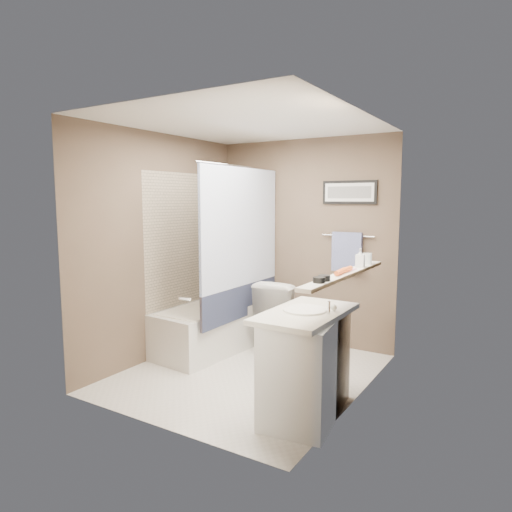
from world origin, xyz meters
The scene contains 34 objects.
ground centered at (0.00, 0.00, 0.00)m, with size 2.50×2.50×0.00m, color silver.
ceiling centered at (0.00, 0.00, 2.38)m, with size 2.20×2.50×0.04m, color white.
wall_back centered at (0.00, 1.23, 1.20)m, with size 2.20×0.04×2.40m, color brown.
wall_front centered at (0.00, -1.23, 1.20)m, with size 2.20×0.04×2.40m, color brown.
wall_left centered at (-1.08, 0.00, 1.20)m, with size 0.04×2.50×2.40m, color brown.
wall_right centered at (1.08, 0.00, 1.20)m, with size 0.04×2.50×2.40m, color brown.
tile_surround centered at (-1.09, 0.50, 1.00)m, with size 0.02×1.55×2.00m, color tan.
curtain_rod centered at (-0.40, 0.50, 2.05)m, with size 0.02×0.02×1.55m, color silver.
curtain_upper centered at (-0.40, 0.50, 1.40)m, with size 0.03×1.45×1.28m, color white.
curtain_lower centered at (-0.40, 0.50, 0.58)m, with size 0.03×1.45×0.36m, color #29314D.
mirror centered at (1.09, -0.15, 1.62)m, with size 0.02×1.60×1.00m, color silver.
shelf centered at (1.04, -0.15, 1.10)m, with size 0.12×1.60×0.03m, color silver.
towel_bar centered at (0.55, 1.22, 1.30)m, with size 0.02×0.02×0.60m, color silver.
towel centered at (0.55, 1.20, 1.12)m, with size 0.34×0.05×0.44m, color #94A1D7.
art_frame centered at (0.55, 1.23, 1.78)m, with size 0.62×0.03×0.26m, color black.
art_mat centered at (0.55, 1.22, 1.78)m, with size 0.56×0.00×0.20m, color white.
art_image centered at (0.55, 1.22, 1.78)m, with size 0.50×0.00×0.13m, color #595959.
door centered at (0.55, -1.24, 1.00)m, with size 0.80×0.02×2.00m, color silver.
door_handle centered at (0.22, -1.19, 1.00)m, with size 0.02×0.02×0.10m, color silver.
bathtub centered at (-0.75, 0.44, 0.25)m, with size 0.70×1.50×0.50m, color silver.
tub_rim centered at (-0.75, 0.44, 0.50)m, with size 0.56×1.36×0.02m, color white.
toilet centered at (-0.03, 0.86, 0.41)m, with size 0.45×0.79×0.81m, color silver.
vanity centered at (0.85, -0.48, 0.40)m, with size 0.50×0.90×0.80m, color white.
countertop centered at (0.84, -0.48, 0.82)m, with size 0.54×0.96×0.04m, color beige.
sink_basin centered at (0.83, -0.48, 0.85)m, with size 0.34×0.34×0.01m, color white.
faucet_spout centered at (1.03, -0.48, 0.89)m, with size 0.02×0.02×0.10m, color silver.
faucet_knob centered at (1.03, -0.38, 0.87)m, with size 0.05×0.05×0.05m, color white.
candle_bowl_near centered at (1.04, -0.68, 1.14)m, with size 0.09×0.09×0.04m, color black.
candle_bowl_far centered at (1.04, -0.59, 1.14)m, with size 0.09×0.09×0.04m, color black.
hair_brush_front centered at (1.04, -0.27, 1.14)m, with size 0.04×0.04×0.22m, color #E45720.
hair_brush_back centered at (1.04, -0.15, 1.14)m, with size 0.04×0.04×0.22m, color orange.
pink_comb centered at (1.04, -0.01, 1.12)m, with size 0.03×0.16×0.01m, color #FC9AC4.
glass_jar centered at (1.04, 0.41, 1.17)m, with size 0.08×0.08×0.10m, color silver.
soap_bottle centered at (1.04, 0.21, 1.20)m, with size 0.07×0.08×0.16m, color #999999.
Camera 1 is at (2.31, -3.64, 1.70)m, focal length 32.00 mm.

